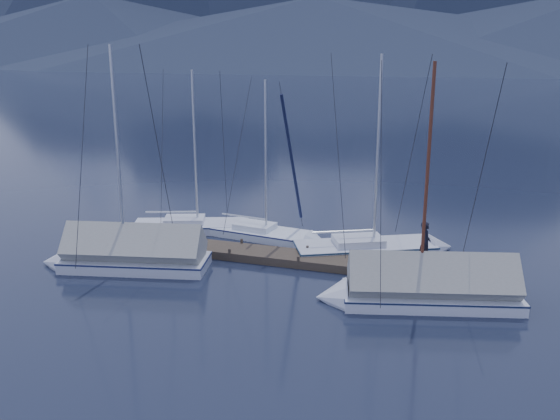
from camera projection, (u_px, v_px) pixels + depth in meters
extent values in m
plane|color=black|center=(264.00, 277.00, 23.08)|extent=(1000.00, 1000.00, 0.00)
cone|color=#192133|center=(94.00, 30.00, 301.25)|extent=(364.00, 364.00, 35.00)
cone|color=#192133|center=(317.00, 33.00, 257.13)|extent=(416.00, 416.00, 30.00)
cube|color=#382D23|center=(280.00, 257.00, 24.87)|extent=(18.00, 1.50, 0.34)
cube|color=black|center=(154.00, 247.00, 26.71)|extent=(3.00, 1.30, 0.30)
cube|color=black|center=(280.00, 261.00, 24.93)|extent=(3.00, 1.30, 0.30)
cube|color=black|center=(426.00, 278.00, 23.15)|extent=(3.00, 1.30, 0.30)
cylinder|color=#382D23|center=(123.00, 230.00, 27.84)|extent=(0.12, 0.12, 0.35)
cylinder|color=#382D23|center=(106.00, 239.00, 26.56)|extent=(0.12, 0.12, 0.35)
cylinder|color=#382D23|center=(180.00, 236.00, 26.95)|extent=(0.12, 0.12, 0.35)
cylinder|color=#382D23|center=(165.00, 246.00, 25.67)|extent=(0.12, 0.12, 0.35)
cylinder|color=#382D23|center=(242.00, 243.00, 26.06)|extent=(0.12, 0.12, 0.35)
cylinder|color=#382D23|center=(229.00, 253.00, 24.78)|extent=(0.12, 0.12, 0.35)
cylinder|color=#382D23|center=(307.00, 250.00, 25.17)|extent=(0.12, 0.12, 0.35)
cylinder|color=#382D23|center=(298.00, 261.00, 23.89)|extent=(0.12, 0.12, 0.35)
cylinder|color=#382D23|center=(378.00, 257.00, 24.28)|extent=(0.12, 0.12, 0.35)
cylinder|color=#382D23|center=(372.00, 269.00, 22.99)|extent=(0.12, 0.12, 0.35)
cylinder|color=#382D23|center=(454.00, 265.00, 23.39)|extent=(0.12, 0.12, 0.35)
cylinder|color=#382D23|center=(452.00, 278.00, 22.10)|extent=(0.12, 0.12, 0.35)
cube|color=silver|center=(190.00, 228.00, 28.96)|extent=(5.74, 3.55, 0.60)
cube|color=silver|center=(191.00, 234.00, 29.03)|extent=(4.70, 2.50, 0.27)
cube|color=#161F43|center=(190.00, 223.00, 28.90)|extent=(5.80, 3.58, 0.05)
cone|color=silver|center=(255.00, 228.00, 29.05)|extent=(1.53, 1.98, 1.74)
cube|color=silver|center=(185.00, 220.00, 28.84)|extent=(2.22, 1.84, 0.27)
cylinder|color=#B2B7BF|center=(195.00, 149.00, 27.93)|extent=(0.11, 0.11, 7.27)
cylinder|color=#B2B7BF|center=(171.00, 212.00, 28.71)|extent=(2.34, 0.90, 0.08)
cylinder|color=#26262B|center=(224.00, 149.00, 27.97)|extent=(0.94, 2.59, 7.28)
cube|color=white|center=(260.00, 235.00, 27.95)|extent=(5.37, 2.39, 0.57)
cube|color=white|center=(260.00, 240.00, 28.02)|extent=(4.49, 1.52, 0.26)
cube|color=navy|center=(260.00, 230.00, 27.89)|extent=(5.42, 2.41, 0.05)
cone|color=white|center=(318.00, 244.00, 26.72)|extent=(1.16, 1.77, 1.66)
cube|color=white|center=(255.00, 226.00, 27.95)|extent=(1.96, 1.44, 0.26)
cylinder|color=#B2B7BF|center=(266.00, 157.00, 26.82)|extent=(0.10, 0.10, 6.91)
cylinder|color=#B2B7BF|center=(243.00, 216.00, 28.10)|extent=(2.32, 0.38, 0.08)
cylinder|color=#26262B|center=(292.00, 160.00, 26.28)|extent=(0.36, 2.59, 6.92)
cube|color=silver|center=(365.00, 251.00, 25.73)|extent=(6.24, 4.44, 0.66)
cube|color=silver|center=(364.00, 257.00, 25.81)|extent=(5.04, 3.23, 0.30)
cube|color=navy|center=(365.00, 245.00, 25.66)|extent=(6.30, 4.48, 0.06)
cone|color=silver|center=(440.00, 247.00, 26.21)|extent=(1.83, 2.20, 1.91)
cube|color=silver|center=(358.00, 241.00, 25.56)|extent=(2.49, 2.18, 0.30)
cylinder|color=#B2B7BF|center=(378.00, 152.00, 24.64)|extent=(0.12, 0.12, 7.97)
cylinder|color=#B2B7BF|center=(343.00, 231.00, 25.34)|extent=(2.45, 1.27, 0.09)
cylinder|color=#26262B|center=(412.00, 152.00, 24.85)|extent=(1.36, 2.71, 7.98)
cube|color=white|center=(430.00, 300.00, 20.73)|extent=(6.39, 3.58, 0.64)
cube|color=white|center=(430.00, 308.00, 20.81)|extent=(5.27, 2.42, 0.29)
cube|color=#162042|center=(431.00, 293.00, 20.66)|extent=(6.45, 3.62, 0.06)
cone|color=white|center=(331.00, 297.00, 20.93)|extent=(1.55, 2.26, 2.06)
cylinder|color=#592819|center=(427.00, 182.00, 19.63)|extent=(0.12, 0.12, 7.80)
cylinder|color=#592819|center=(461.00, 276.00, 20.43)|extent=(2.66, 0.76, 0.09)
cylinder|color=#26262B|center=(381.00, 181.00, 19.72)|extent=(0.78, 2.95, 7.81)
cube|color=gray|center=(432.00, 281.00, 20.54)|extent=(6.11, 3.55, 2.18)
cube|color=silver|center=(136.00, 265.00, 24.01)|extent=(6.12, 3.27, 0.69)
cube|color=silver|center=(137.00, 272.00, 24.09)|extent=(5.07, 2.17, 0.31)
cube|color=#181F4A|center=(136.00, 258.00, 23.93)|extent=(6.18, 3.31, 0.06)
cone|color=silver|center=(56.00, 262.00, 24.32)|extent=(1.54, 2.19, 1.99)
cylinder|color=#B2B7BF|center=(118.00, 156.00, 22.86)|extent=(0.12, 0.12, 8.31)
cylinder|color=#B2B7BF|center=(160.00, 243.00, 23.66)|extent=(2.58, 0.65, 0.09)
cylinder|color=#26262B|center=(82.00, 155.00, 22.99)|extent=(0.65, 2.87, 8.31)
cube|color=#98998F|center=(135.00, 247.00, 23.81)|extent=(5.85, 3.25, 2.11)
imported|color=black|center=(425.00, 243.00, 23.27)|extent=(0.44, 0.65, 1.75)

